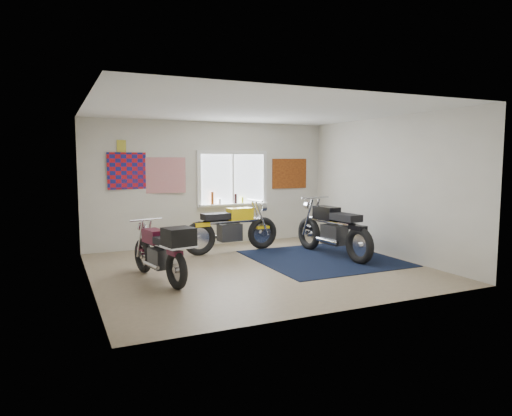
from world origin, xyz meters
name	(u,v)px	position (x,y,z in m)	size (l,w,h in m)	color
ground	(258,268)	(0.00, 0.00, 0.00)	(5.50, 5.50, 0.00)	#9E896B
room_shell	(258,174)	(0.00, 0.00, 1.64)	(5.50, 5.50, 5.50)	white
navy_rug	(323,258)	(1.43, 0.18, 0.01)	(2.50, 2.60, 0.01)	black
window_assembly	(233,182)	(0.50, 2.47, 1.37)	(1.66, 0.17, 1.26)	white
oil_bottles	(224,199)	(0.26, 2.40, 1.01)	(0.78, 0.07, 0.28)	#964315
flag_display	(121,146)	(-1.90, 2.48, 2.15)	(1.60, 0.10, 1.17)	red
triumph_poster	(289,174)	(1.95, 2.48, 1.55)	(0.90, 0.03, 0.70)	#A54C14
yellow_triumph	(232,229)	(0.09, 1.50, 0.47)	(2.11, 0.63, 1.06)	black
black_chrome_bike	(333,231)	(1.73, 0.29, 0.50)	(0.68, 2.21, 1.14)	black
maroon_tourer	(162,251)	(-1.72, -0.23, 0.48)	(0.74, 1.82, 0.92)	black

